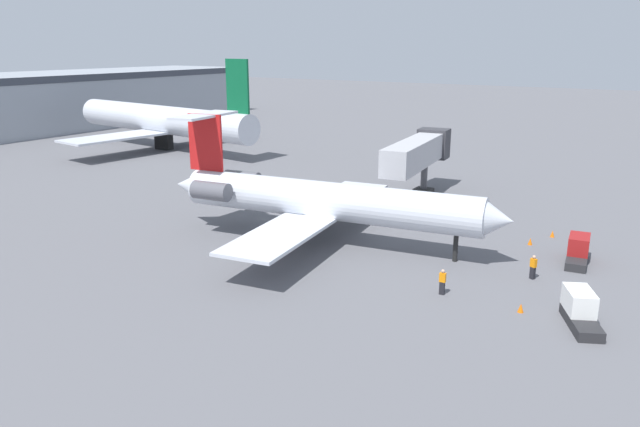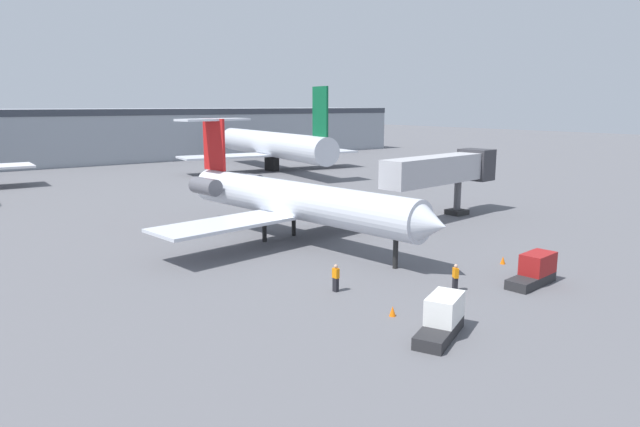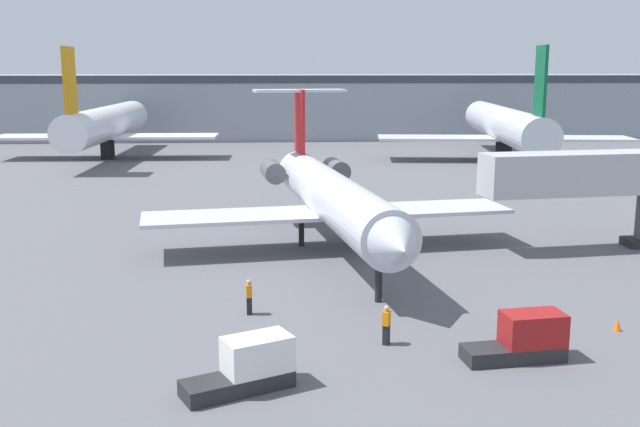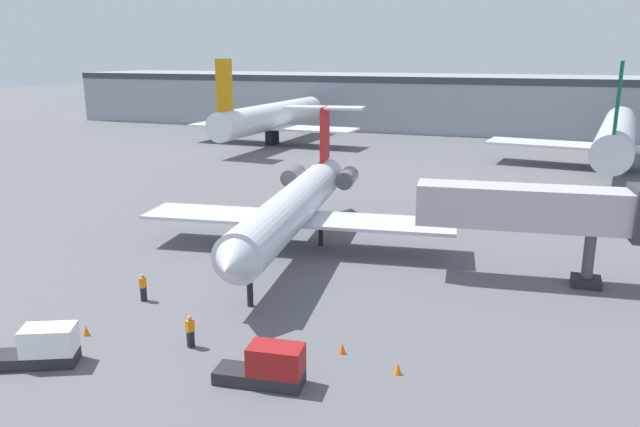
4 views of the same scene
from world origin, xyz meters
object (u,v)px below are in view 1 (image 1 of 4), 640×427
at_px(traffic_cone_far, 521,308).
at_px(parked_airliner_west_mid, 163,120).
at_px(ground_crew_loader, 442,282).
at_px(baggage_tug_lead, 578,251).
at_px(ground_crew_marshaller, 533,267).
at_px(traffic_cone_near, 530,241).
at_px(baggage_tug_trailing, 580,310).
at_px(jet_bridge, 420,152).
at_px(regional_jet, 319,199).
at_px(traffic_cone_mid, 552,234).

relative_size(traffic_cone_far, parked_airliner_west_mid, 0.01).
bearing_deg(ground_crew_loader, baggage_tug_lead, -29.30).
distance_m(ground_crew_loader, parked_airliner_west_mid, 63.61).
distance_m(ground_crew_marshaller, traffic_cone_near, 7.62).
distance_m(baggage_tug_trailing, traffic_cone_far, 3.26).
bearing_deg(ground_crew_marshaller, jet_bridge, 42.92).
xyz_separation_m(regional_jet, traffic_cone_far, (-4.82, -17.27, -3.27)).
xyz_separation_m(jet_bridge, traffic_cone_near, (-9.55, -13.78, -4.51)).
height_order(traffic_cone_mid, traffic_cone_far, same).
relative_size(jet_bridge, baggage_tug_lead, 3.73).
bearing_deg(baggage_tug_trailing, traffic_cone_far, 94.30).
distance_m(baggage_tug_lead, baggage_tug_trailing, 10.96).
distance_m(regional_jet, traffic_cone_mid, 19.63).
bearing_deg(ground_crew_loader, traffic_cone_far, -90.45).
distance_m(ground_crew_marshaller, ground_crew_loader, 7.17).
bearing_deg(parked_airliner_west_mid, traffic_cone_mid, -103.15).
bearing_deg(jet_bridge, traffic_cone_near, -124.73).
xyz_separation_m(baggage_tug_trailing, traffic_cone_mid, (15.97, 4.82, -0.56)).
bearing_deg(ground_crew_loader, ground_crew_marshaller, -36.02).
bearing_deg(baggage_tug_trailing, parked_airliner_west_mid, 65.05).
xyz_separation_m(baggage_tug_lead, parked_airliner_west_mid, (19.05, 62.12, 3.54)).
bearing_deg(traffic_cone_mid, parked_airliner_west_mid, 76.85).
height_order(traffic_cone_near, traffic_cone_mid, same).
xyz_separation_m(regional_jet, ground_crew_loader, (-4.78, -12.32, -2.69)).
distance_m(regional_jet, traffic_cone_near, 17.14).
distance_m(baggage_tug_lead, traffic_cone_mid, 5.94).
distance_m(jet_bridge, traffic_cone_far, 28.42).
relative_size(regional_jet, traffic_cone_mid, 52.10).
bearing_deg(ground_crew_marshaller, traffic_cone_mid, 4.87).
bearing_deg(baggage_tug_trailing, traffic_cone_near, 24.42).
height_order(jet_bridge, traffic_cone_far, jet_bridge).
bearing_deg(traffic_cone_far, baggage_tug_lead, -6.26).
xyz_separation_m(ground_crew_loader, traffic_cone_far, (-0.04, -4.95, -0.58)).
distance_m(baggage_tug_lead, traffic_cone_near, 4.48).
relative_size(traffic_cone_near, traffic_cone_far, 1.00).
xyz_separation_m(ground_crew_loader, traffic_cone_near, (13.14, -2.28, -0.58)).
distance_m(ground_crew_loader, baggage_tug_lead, 12.59).
bearing_deg(baggage_tug_lead, ground_crew_loader, 150.70).
distance_m(jet_bridge, ground_crew_marshaller, 23.41).
bearing_deg(jet_bridge, baggage_tug_lead, -123.57).
bearing_deg(parked_airliner_west_mid, traffic_cone_far, -116.27).
bearing_deg(parked_airliner_west_mid, jet_bridge, -99.36).
bearing_deg(baggage_tug_lead, traffic_cone_near, 60.82).
distance_m(jet_bridge, parked_airliner_west_mid, 45.06).
distance_m(regional_jet, baggage_tug_trailing, 21.15).
xyz_separation_m(jet_bridge, traffic_cone_mid, (-6.52, -14.83, -4.51)).
height_order(ground_crew_marshaller, traffic_cone_near, ground_crew_marshaller).
bearing_deg(ground_crew_loader, jet_bridge, 26.88).
bearing_deg(baggage_tug_lead, traffic_cone_far, 173.74).
bearing_deg(ground_crew_marshaller, parked_airliner_west_mid, 68.07).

